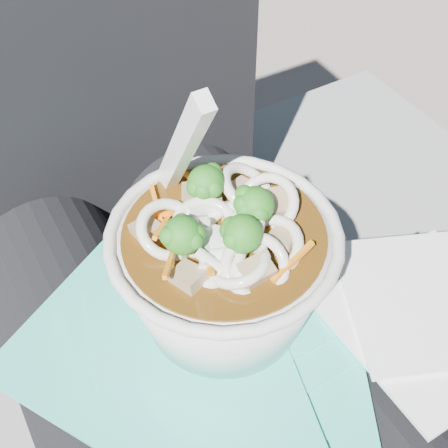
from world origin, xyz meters
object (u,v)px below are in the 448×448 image
plastic_bag (224,336)px  person_body (170,297)px  udon_bowl (224,264)px  stone_ledge (166,407)px  lap (219,396)px

plastic_bag → person_body: bearing=95.8°
udon_bowl → stone_ledge: bearing=97.7°
udon_bowl → person_body: bearing=103.8°
stone_ledge → lap: size_ratio=2.08×
stone_ledge → person_body: person_body is taller
stone_ledge → udon_bowl: bearing=-82.3°
lap → plastic_bag: bearing=36.5°
stone_ledge → person_body: 0.32m
lap → stone_ledge: bearing=90.0°
plastic_bag → udon_bowl: size_ratio=1.59×
lap → person_body: person_body is taller
stone_ledge → lap: bearing=-90.0°
lap → person_body: 0.10m
stone_ledge → udon_bowl: 0.45m
plastic_bag → udon_bowl: 0.07m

